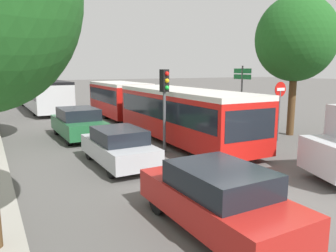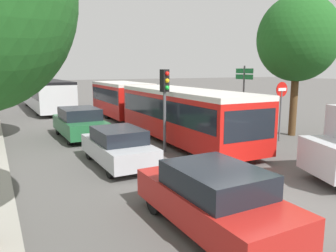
% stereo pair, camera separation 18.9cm
% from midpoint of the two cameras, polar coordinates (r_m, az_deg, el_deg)
% --- Properties ---
extents(ground_plane, '(200.00, 200.00, 0.00)m').
position_cam_midpoint_polar(ground_plane, '(8.76, 16.66, -13.46)').
color(ground_plane, '#565451').
extents(articulated_bus, '(2.97, 16.81, 2.49)m').
position_cam_midpoint_polar(articulated_bus, '(18.49, -3.41, 3.75)').
color(articulated_bus, red).
rests_on(articulated_bus, ground).
extents(city_bus_rear, '(2.75, 11.66, 2.50)m').
position_cam_midpoint_polar(city_bus_rear, '(29.53, -21.24, 5.42)').
color(city_bus_rear, silver).
rests_on(city_bus_rear, ground).
extents(queued_car_red, '(1.74, 4.08, 1.42)m').
position_cam_midpoint_polar(queued_car_red, '(7.17, 7.87, -12.28)').
color(queued_car_red, '#B21E19').
rests_on(queued_car_red, ground).
extents(queued_car_silver, '(1.67, 3.90, 1.35)m').
position_cam_midpoint_polar(queued_car_silver, '(11.83, -9.07, -3.56)').
color(queued_car_silver, '#B7BABF').
rests_on(queued_car_silver, ground).
extents(queued_car_green, '(1.87, 4.37, 1.52)m').
position_cam_midpoint_polar(queued_car_green, '(16.88, -15.68, 0.52)').
color(queued_car_green, '#236638').
rests_on(queued_car_green, ground).
extents(traffic_light, '(0.37, 0.39, 3.40)m').
position_cam_midpoint_polar(traffic_light, '(13.32, -0.99, 5.96)').
color(traffic_light, '#56595E').
rests_on(traffic_light, ground).
extents(no_entry_sign, '(0.70, 0.08, 2.82)m').
position_cam_midpoint_polar(no_entry_sign, '(16.34, 18.55, 4.00)').
color(no_entry_sign, '#56595E').
rests_on(no_entry_sign, ground).
extents(direction_sign_post, '(0.10, 1.40, 3.60)m').
position_cam_midpoint_polar(direction_sign_post, '(19.82, 12.48, 7.19)').
color(direction_sign_post, '#56595E').
rests_on(direction_sign_post, ground).
extents(tree_right_near, '(4.01, 4.01, 7.05)m').
position_cam_midpoint_polar(tree_right_near, '(18.07, 21.09, 13.98)').
color(tree_right_near, '#51381E').
rests_on(tree_right_near, ground).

